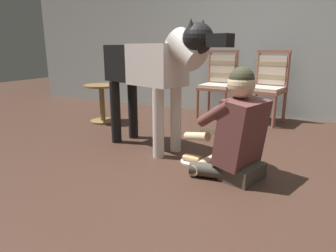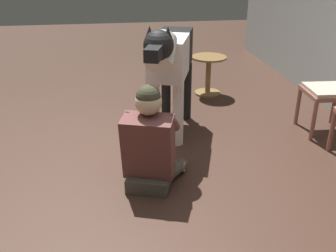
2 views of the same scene
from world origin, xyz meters
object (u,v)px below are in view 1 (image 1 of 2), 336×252
Objects in this scene: dining_chair_left_of_pair at (219,81)px; round_side_table at (102,100)px; dining_chair_right_of_pair at (268,83)px; person_sitting_on_floor at (236,133)px; hot_dog_on_plate at (192,159)px; large_dog at (153,69)px.

round_side_table is at bearing -142.61° from dining_chair_left_of_pair.
dining_chair_right_of_pair is 2.30m from round_side_table.
person_sitting_on_floor is (0.75, -2.04, -0.18)m from dining_chair_left_of_pair.
person_sitting_on_floor is at bearing -25.60° from round_side_table.
round_side_table is (-1.69, 0.87, 0.29)m from hot_dog_on_plate.
dining_chair_right_of_pair is 1.88× the size of round_side_table.
dining_chair_left_of_pair is at bearing 84.99° from large_dog.
dining_chair_left_of_pair reaches higher than round_side_table.
large_dog is 0.94m from hot_dog_on_plate.
dining_chair_right_of_pair is at bearing 64.06° from large_dog.
large_dog is (-0.15, -1.74, 0.27)m from dining_chair_left_of_pair.
hot_dog_on_plate is (0.34, -1.91, -0.52)m from dining_chair_left_of_pair.
round_side_table is at bearing -153.24° from dining_chair_right_of_pair.
large_dog reaches higher than round_side_table.
person_sitting_on_floor reaches higher than round_side_table.
dining_chair_right_of_pair is (0.69, -0.00, 0.00)m from dining_chair_left_of_pair.
dining_chair_left_of_pair is 1.12× the size of person_sitting_on_floor.
person_sitting_on_floor is 0.56× the size of large_dog.
dining_chair_right_of_pair reaches higher than round_side_table.
dining_chair_left_of_pair is 4.63× the size of hot_dog_on_plate.
large_dog is (-0.85, -1.74, 0.27)m from dining_chair_right_of_pair.
dining_chair_right_of_pair reaches higher than hot_dog_on_plate.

